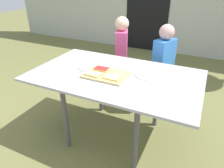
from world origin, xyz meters
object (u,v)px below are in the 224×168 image
object	(u,v)px
child_left	(121,52)
pizza_slice_near_right	(112,77)
pizza_slice_far_left	(102,69)
plate_white_right	(148,75)
dining_table	(115,80)
child_right	(163,65)
pizza_slice_near_left	(94,74)
cutting_board	(106,75)
plate_white_left	(91,67)

from	to	relation	value
child_left	pizza_slice_near_right	bearing A→B (deg)	-71.52
pizza_slice_far_left	child_left	bearing A→B (deg)	100.10
pizza_slice_near_right	plate_white_right	distance (m)	0.33
dining_table	child_left	world-z (taller)	child_left
dining_table	child_right	size ratio (longest dim) A/B	1.44
pizza_slice_near_left	plate_white_right	bearing A→B (deg)	28.63
child_left	cutting_board	bearing A→B (deg)	-75.48
plate_white_right	plate_white_left	xyz separation A→B (m)	(-0.54, -0.06, 0.00)
cutting_board	pizza_slice_near_right	size ratio (longest dim) A/B	2.63
cutting_board	pizza_slice_near_right	bearing A→B (deg)	-33.53
pizza_slice_near_right	plate_white_left	distance (m)	0.33
pizza_slice_near_left	plate_white_right	world-z (taller)	pizza_slice_near_left
pizza_slice_near_right	child_left	bearing A→B (deg)	108.48
pizza_slice_near_right	plate_white_right	size ratio (longest dim) A/B	0.58
cutting_board	plate_white_right	xyz separation A→B (m)	(0.33, 0.16, -0.00)
plate_white_left	child_left	size ratio (longest dim) A/B	0.23
plate_white_left	child_right	distance (m)	0.84
cutting_board	plate_white_left	distance (m)	0.24
pizza_slice_near_right	child_left	world-z (taller)	child_left
pizza_slice_near_right	plate_white_left	bearing A→B (deg)	152.27
pizza_slice_near_left	child_left	world-z (taller)	child_left
pizza_slice_far_left	child_right	world-z (taller)	child_right
pizza_slice_near_right	child_right	world-z (taller)	child_right
pizza_slice_near_left	dining_table	bearing A→B (deg)	38.94
cutting_board	pizza_slice_near_right	world-z (taller)	pizza_slice_near_right
pizza_slice_near_left	child_left	xyz separation A→B (m)	(-0.13, 0.93, -0.11)
dining_table	pizza_slice_near_right	distance (m)	0.14
child_left	plate_white_left	bearing A→B (deg)	-89.18
dining_table	pizza_slice_near_right	bearing A→B (deg)	-76.84
pizza_slice_far_left	plate_white_right	size ratio (longest dim) A/B	0.58
plate_white_right	child_left	bearing A→B (deg)	128.42
cutting_board	child_left	bearing A→B (deg)	104.52
child_right	plate_white_left	bearing A→B (deg)	-132.02
dining_table	child_left	xyz separation A→B (m)	(-0.28, 0.81, -0.03)
dining_table	plate_white_right	xyz separation A→B (m)	(0.27, 0.11, 0.07)
pizza_slice_near_left	child_right	distance (m)	0.90
pizza_slice_near_left	pizza_slice_far_left	bearing A→B (deg)	86.03
child_left	child_right	world-z (taller)	child_left
dining_table	cutting_board	xyz separation A→B (m)	(-0.06, -0.05, 0.07)
plate_white_right	pizza_slice_near_right	bearing A→B (deg)	-138.36
cutting_board	child_right	world-z (taller)	child_right
dining_table	pizza_slice_near_left	bearing A→B (deg)	-141.06
cutting_board	pizza_slice_far_left	world-z (taller)	pizza_slice_far_left
child_left	pizza_slice_far_left	bearing A→B (deg)	-79.90
pizza_slice_near_left	child_right	bearing A→B (deg)	61.04
cutting_board	child_right	distance (m)	0.80
dining_table	pizza_slice_far_left	xyz separation A→B (m)	(-0.14, 0.01, 0.08)
cutting_board	child_left	distance (m)	0.90
pizza_slice_near_left	cutting_board	bearing A→B (deg)	35.76
dining_table	child_left	bearing A→B (deg)	109.17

